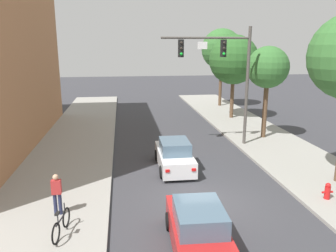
{
  "coord_description": "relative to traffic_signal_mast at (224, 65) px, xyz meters",
  "views": [
    {
      "loc": [
        -3.34,
        -12.5,
        6.5
      ],
      "look_at": [
        -0.79,
        5.81,
        2.0
      ],
      "focal_mm": 35.47,
      "sensor_mm": 36.0,
      "label": 1
    }
  ],
  "objects": [
    {
      "name": "car_lead_white",
      "position": [
        -3.71,
        -3.53,
        -4.57
      ],
      "size": [
        1.86,
        4.25,
        1.6
      ],
      "color": "silver",
      "rests_on": "ground"
    },
    {
      "name": "street_tree_second",
      "position": [
        3.48,
        1.35,
        -0.28
      ],
      "size": [
        2.85,
        2.85,
        6.34
      ],
      "color": "brown",
      "rests_on": "sidewalk_right"
    },
    {
      "name": "bicycle_leaning",
      "position": [
        -8.61,
        -9.67,
        -4.76
      ],
      "size": [
        0.35,
        1.76,
        0.98
      ],
      "color": "black",
      "rests_on": "sidewalk_left"
    },
    {
      "name": "fire_hydrant",
      "position": [
        2.1,
        -8.37,
        -4.79
      ],
      "size": [
        0.48,
        0.24,
        0.72
      ],
      "color": "red",
      "rests_on": "sidewalk_right"
    },
    {
      "name": "street_tree_farthest",
      "position": [
        4.09,
        14.15,
        0.81
      ],
      "size": [
        4.22,
        4.22,
        8.08
      ],
      "color": "brown",
      "rests_on": "sidewalk_right"
    },
    {
      "name": "traffic_signal_mast",
      "position": [
        0.0,
        0.0,
        0.0
      ],
      "size": [
        5.64,
        0.38,
        7.5
      ],
      "color": "#514C47",
      "rests_on": "sidewalk_right"
    },
    {
      "name": "street_tree_third",
      "position": [
        3.34,
        8.03,
        -0.02
      ],
      "size": [
        4.29,
        4.29,
        7.29
      ],
      "color": "brown",
      "rests_on": "sidewalk_right"
    },
    {
      "name": "ground_plane",
      "position": [
        -3.05,
        -7.8,
        -5.3
      ],
      "size": [
        120.0,
        120.0,
        0.0
      ],
      "primitive_type": "plane",
      "color": "#38383D"
    },
    {
      "name": "sidewalk_left",
      "position": [
        -9.55,
        -7.8,
        -5.22
      ],
      "size": [
        5.0,
        60.0,
        0.15
      ],
      "primitive_type": "cube",
      "color": "#99968E",
      "rests_on": "ground"
    },
    {
      "name": "car_following_red",
      "position": [
        -4.1,
        -10.96,
        -4.57
      ],
      "size": [
        1.97,
        4.3,
        1.6
      ],
      "color": "#B21E1E",
      "rests_on": "ground"
    },
    {
      "name": "pedestrian_sidewalk_left_walker",
      "position": [
        -8.98,
        -8.16,
        -4.23
      ],
      "size": [
        0.36,
        0.22,
        1.64
      ],
      "color": "#232847",
      "rests_on": "sidewalk_left"
    }
  ]
}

